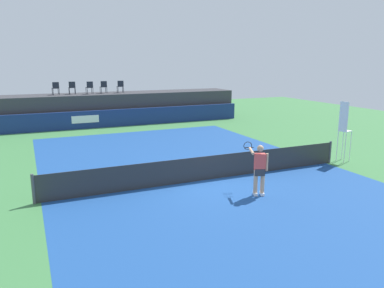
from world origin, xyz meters
TOP-DOWN VIEW (x-y plane):
  - ground_plane at (0.00, 3.00)m, footprint 48.00×48.00m
  - court_inner at (0.00, 0.00)m, footprint 12.00×22.00m
  - sponsor_wall at (-0.01, 13.50)m, footprint 18.00×0.22m
  - spectator_platform at (0.00, 15.30)m, footprint 18.00×2.80m
  - spectator_chair_far_left at (-4.20, 15.34)m, footprint 0.48×0.48m
  - spectator_chair_left at (-3.09, 15.50)m, footprint 0.45×0.45m
  - spectator_chair_center at (-1.93, 15.12)m, footprint 0.47×0.47m
  - spectator_chair_right at (-0.90, 15.29)m, footprint 0.45×0.45m
  - spectator_chair_far_right at (0.34, 15.33)m, footprint 0.46×0.46m
  - umpire_chair at (6.90, -0.02)m, footprint 0.51×0.51m
  - tennis_net at (0.00, 0.00)m, footprint 12.40×0.02m
  - net_post_near at (-6.20, 0.00)m, footprint 0.10×0.10m
  - net_post_far at (6.20, 0.00)m, footprint 0.10×0.10m
  - tennis_player at (0.91, -2.23)m, footprint 0.56×1.25m
  - tennis_ball at (4.72, 0.66)m, footprint 0.07×0.07m

SIDE VIEW (x-z plane):
  - ground_plane at x=0.00m, z-range 0.00..0.00m
  - court_inner at x=0.00m, z-range 0.00..0.00m
  - tennis_ball at x=4.72m, z-range 0.00..0.07m
  - tennis_net at x=0.00m, z-range 0.00..0.95m
  - net_post_near at x=-6.20m, z-range 0.00..1.00m
  - net_post_far at x=6.20m, z-range 0.00..1.00m
  - sponsor_wall at x=-0.01m, z-range 0.00..1.20m
  - tennis_player at x=0.91m, z-range 0.07..1.84m
  - spectator_platform at x=0.00m, z-range 0.00..2.20m
  - umpire_chair at x=6.90m, z-range 0.21..2.97m
  - spectator_chair_far_left at x=-4.20m, z-range 2.25..3.14m
  - spectator_chair_left at x=-3.09m, z-range 2.25..3.14m
  - spectator_chair_center at x=-1.93m, z-range 2.25..3.14m
  - spectator_chair_right at x=-0.90m, z-range 2.25..3.14m
  - spectator_chair_far_right at x=0.34m, z-range 2.25..3.14m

